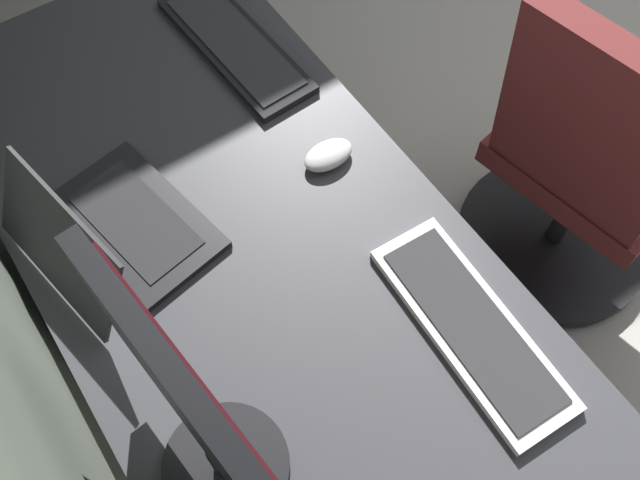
{
  "coord_description": "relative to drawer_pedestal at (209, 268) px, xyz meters",
  "views": [
    {
      "loc": [
        -0.44,
        2.19,
        1.87
      ],
      "look_at": [
        -0.01,
        1.91,
        0.95
      ],
      "focal_mm": 39.82,
      "sensor_mm": 36.0,
      "label": 1
    }
  ],
  "objects": [
    {
      "name": "keyboard_main",
      "position": [
        -0.55,
        -0.26,
        0.39
      ],
      "size": [
        0.43,
        0.16,
        0.02
      ],
      "color": "silver",
      "rests_on": "desk"
    },
    {
      "name": "office_chair",
      "position": [
        -0.34,
        -0.86,
        0.11
      ],
      "size": [
        0.56,
        0.59,
        0.97
      ],
      "color": "maroon",
      "rests_on": "ground"
    },
    {
      "name": "drawer_pedestal",
      "position": [
        0.0,
        0.0,
        0.0
      ],
      "size": [
        0.4,
        0.51,
        0.69
      ],
      "color": "#38383D",
      "rests_on": "ground"
    },
    {
      "name": "monitor_primary",
      "position": [
        -0.52,
        0.2,
        0.63
      ],
      "size": [
        0.47,
        0.2,
        0.43
      ],
      "color": "black",
      "rests_on": "desk"
    },
    {
      "name": "laptop_leftmost",
      "position": [
        -0.05,
        0.17,
        0.43
      ],
      "size": [
        0.36,
        0.33,
        0.18
      ],
      "color": "black",
      "rests_on": "desk"
    },
    {
      "name": "mouse_main",
      "position": [
        -0.12,
        -0.26,
        0.4
      ],
      "size": [
        0.06,
        0.1,
        0.03
      ],
      "primitive_type": "ellipsoid",
      "color": "silver",
      "rests_on": "desk"
    },
    {
      "name": "desk",
      "position": [
        -0.36,
        -0.03,
        0.32
      ],
      "size": [
        1.92,
        0.74,
        0.73
      ],
      "color": "#38383D",
      "rests_on": "ground"
    },
    {
      "name": "keyboard_spare",
      "position": [
        0.24,
        -0.26,
        0.39
      ],
      "size": [
        0.43,
        0.16,
        0.02
      ],
      "color": "black",
      "rests_on": "desk"
    }
  ]
}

